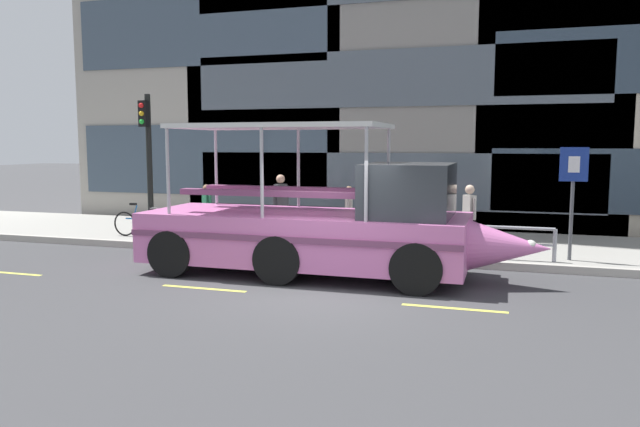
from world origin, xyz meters
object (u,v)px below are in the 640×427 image
object	(u,v)px
parking_sign	(573,184)
leaned_bicycle	(140,224)
pedestrian_near_bow	(469,212)
traffic_light_pole	(148,151)
pedestrian_near_stern	(207,206)
duck_tour_boat	(326,227)
pedestrian_mid_left	(349,209)
pedestrian_mid_right	(281,200)

from	to	relation	value
parking_sign	leaned_bicycle	bearing A→B (deg)	179.50
leaned_bicycle	pedestrian_near_bow	distance (m)	9.08
traffic_light_pole	pedestrian_near_stern	world-z (taller)	traffic_light_pole
leaned_bicycle	duck_tour_boat	distance (m)	6.74
pedestrian_near_bow	pedestrian_mid_left	size ratio (longest dim) A/B	1.08
duck_tour_boat	pedestrian_mid_left	size ratio (longest dim) A/B	5.66
leaned_bicycle	pedestrian_mid_left	size ratio (longest dim) A/B	1.14
leaned_bicycle	pedestrian_mid_right	world-z (taller)	pedestrian_mid_right
duck_tour_boat	pedestrian_mid_right	world-z (taller)	duck_tour_boat
traffic_light_pole	pedestrian_mid_left	world-z (taller)	traffic_light_pole
duck_tour_boat	traffic_light_pole	bearing A→B (deg)	156.76
duck_tour_boat	pedestrian_near_bow	size ratio (longest dim) A/B	5.25
pedestrian_mid_left	pedestrian_mid_right	world-z (taller)	pedestrian_mid_right
leaned_bicycle	pedestrian_mid_left	distance (m)	6.01
traffic_light_pole	pedestrian_near_bow	size ratio (longest dim) A/B	2.43
traffic_light_pole	pedestrian_near_stern	distance (m)	2.26
pedestrian_near_bow	pedestrian_near_stern	xyz separation A→B (m)	(-7.18, 0.22, -0.09)
leaned_bicycle	pedestrian_mid_right	xyz separation A→B (m)	(3.88, 1.00, 0.70)
leaned_bicycle	pedestrian_mid_right	bearing A→B (deg)	14.52
parking_sign	pedestrian_mid_right	distance (m)	7.55
pedestrian_near_bow	pedestrian_near_stern	distance (m)	7.19
duck_tour_boat	pedestrian_mid_right	xyz separation A→B (m)	(-2.38, 3.46, 0.21)
duck_tour_boat	pedestrian_near_bow	bearing A→B (deg)	43.85
pedestrian_mid_right	parking_sign	bearing A→B (deg)	-8.44
parking_sign	duck_tour_boat	xyz separation A→B (m)	(-5.06, -2.36, -0.87)
duck_tour_boat	pedestrian_near_stern	world-z (taller)	duck_tour_boat
pedestrian_near_bow	pedestrian_mid_right	world-z (taller)	pedestrian_mid_right
parking_sign	pedestrian_near_bow	world-z (taller)	parking_sign
pedestrian_near_stern	parking_sign	bearing A→B (deg)	-3.33
pedestrian_mid_right	pedestrian_near_stern	bearing A→B (deg)	-164.57
leaned_bicycle	traffic_light_pole	bearing A→B (deg)	30.84
leaned_bicycle	duck_tour_boat	xyz separation A→B (m)	(6.26, -2.46, 0.49)
parking_sign	leaned_bicycle	size ratio (longest dim) A/B	1.47
leaned_bicycle	pedestrian_near_stern	distance (m)	2.00
leaned_bicycle	pedestrian_mid_left	bearing A→B (deg)	5.43
traffic_light_pole	leaned_bicycle	xyz separation A→B (m)	(-0.23, -0.14, -2.05)
pedestrian_mid_left	leaned_bicycle	bearing A→B (deg)	-174.57
traffic_light_pole	parking_sign	world-z (taller)	traffic_light_pole
parking_sign	traffic_light_pole	bearing A→B (deg)	178.79
pedestrian_near_stern	pedestrian_mid_right	bearing A→B (deg)	15.43
parking_sign	duck_tour_boat	bearing A→B (deg)	-155.01
parking_sign	pedestrian_near_bow	bearing A→B (deg)	171.81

